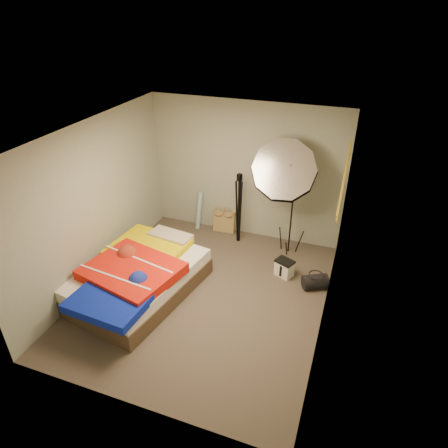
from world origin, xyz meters
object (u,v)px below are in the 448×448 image
at_px(camera_case, 284,269).
at_px(photo_umbrella, 284,171).
at_px(tote_bag, 224,222).
at_px(bed, 138,277).
at_px(duffel_bag, 315,282).
at_px(wrapping_roll, 199,210).
at_px(camera_tripod, 239,204).

height_order(camera_case, photo_umbrella, photo_umbrella).
relative_size(tote_bag, camera_case, 1.52).
bearing_deg(bed, camera_case, 30.42).
relative_size(tote_bag, duffel_bag, 1.07).
bearing_deg(wrapping_roll, camera_tripod, -13.50).
relative_size(tote_bag, photo_umbrella, 0.19).
distance_m(camera_case, duffel_bag, 0.54).
bearing_deg(wrapping_roll, camera_case, -26.95).
bearing_deg(camera_case, camera_tripod, 167.85).
height_order(duffel_bag, photo_umbrella, photo_umbrella).
xyz_separation_m(wrapping_roll, photo_umbrella, (1.66, -0.39, 1.20)).
bearing_deg(bed, camera_tripod, 63.43).
xyz_separation_m(wrapping_roll, camera_tripod, (0.87, -0.21, 0.39)).
distance_m(tote_bag, duffel_bag, 2.23).
distance_m(camera_case, bed, 2.32).
relative_size(bed, camera_tripod, 1.74).
distance_m(tote_bag, camera_tripod, 0.71).
relative_size(camera_case, photo_umbrella, 0.12).
bearing_deg(photo_umbrella, camera_case, -67.34).
xyz_separation_m(duffel_bag, camera_tripod, (-1.55, 0.90, 0.65)).
distance_m(photo_umbrella, camera_tripod, 1.14).
xyz_separation_m(tote_bag, bed, (-0.60, -2.17, 0.09)).
distance_m(tote_bag, wrapping_roll, 0.53).
bearing_deg(bed, photo_umbrella, 44.87).
relative_size(duffel_bag, photo_umbrella, 0.17).
xyz_separation_m(duffel_bag, bed, (-2.51, -1.03, 0.18)).
relative_size(wrapping_roll, camera_case, 2.79).
bearing_deg(duffel_bag, wrapping_roll, 127.03).
bearing_deg(tote_bag, camera_case, -39.16).
bearing_deg(tote_bag, duffel_bag, -34.44).
xyz_separation_m(tote_bag, photo_umbrella, (1.15, -0.42, 1.37)).
height_order(tote_bag, duffel_bag, tote_bag).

